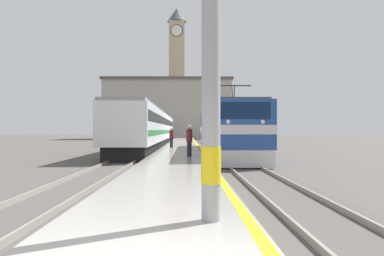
% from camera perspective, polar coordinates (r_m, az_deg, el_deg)
% --- Properties ---
extents(ground_plane, '(200.00, 200.00, 0.00)m').
position_cam_1_polar(ground_plane, '(33.18, -1.67, -3.47)').
color(ground_plane, '#514C47').
extents(platform, '(3.33, 140.00, 0.37)m').
position_cam_1_polar(platform, '(28.18, -1.83, -3.66)').
color(platform, '#ADA89E').
rests_on(platform, ground).
extents(rail_track_near, '(2.84, 140.00, 0.16)m').
position_cam_1_polar(rail_track_near, '(28.31, 4.69, -3.95)').
color(rail_track_near, '#514C47').
rests_on(rail_track_near, ground).
extents(rail_track_far, '(2.84, 140.00, 0.16)m').
position_cam_1_polar(rail_track_far, '(28.41, -8.01, -3.94)').
color(rail_track_far, '#514C47').
rests_on(rail_track_far, ground).
extents(locomotive_train, '(2.92, 17.90, 4.43)m').
position_cam_1_polar(locomotive_train, '(26.11, 5.13, -0.43)').
color(locomotive_train, black).
rests_on(locomotive_train, ground).
extents(passenger_train, '(2.92, 35.30, 3.61)m').
position_cam_1_polar(passenger_train, '(37.79, -6.20, -0.11)').
color(passenger_train, black).
rests_on(passenger_train, ground).
extents(person_on_platform, '(0.34, 0.34, 1.64)m').
position_cam_1_polar(person_on_platform, '(31.02, -3.16, -1.42)').
color(person_on_platform, '#23232D').
rests_on(person_on_platform, platform).
extents(second_waiting_passenger, '(0.34, 0.34, 1.73)m').
position_cam_1_polar(second_waiting_passenger, '(20.52, -0.42, -1.85)').
color(second_waiting_passenger, '#23232D').
rests_on(second_waiting_passenger, platform).
extents(clock_tower, '(4.26, 4.26, 28.86)m').
position_cam_1_polar(clock_tower, '(83.80, -2.32, 8.87)').
color(clock_tower, tan).
rests_on(clock_tower, ground).
extents(station_building, '(25.54, 10.58, 12.06)m').
position_cam_1_polar(station_building, '(76.62, -3.66, 2.86)').
color(station_building, '#A8A399').
rests_on(station_building, ground).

